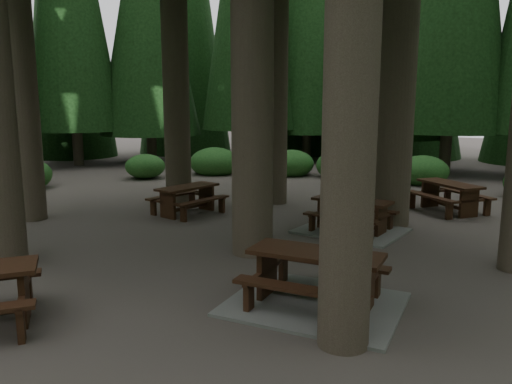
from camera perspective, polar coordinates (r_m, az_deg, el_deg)
The scene contains 6 objects.
ground at distance 10.77m, azimuth -4.57°, elevation -6.48°, with size 80.00×80.00×0.00m, color #4D443F.
picnic_table_a at distance 7.80m, azimuth 6.76°, elevation -10.69°, with size 2.82×2.44×0.87m.
picnic_table_b at distance 14.06m, azimuth -7.81°, elevation -0.39°, with size 1.66×1.97×0.79m.
picnic_table_c at distance 12.27m, azimuth 10.85°, elevation -3.23°, with size 2.42×2.02×0.80m.
picnic_table_d at distance 15.22m, azimuth 21.19°, elevation -0.06°, with size 2.50×2.42×0.85m.
shrub_ring at distance 10.86m, azimuth 0.79°, elevation -4.11°, with size 23.86×24.64×1.49m.
Camera 1 is at (6.36, -8.13, 3.07)m, focal length 35.00 mm.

